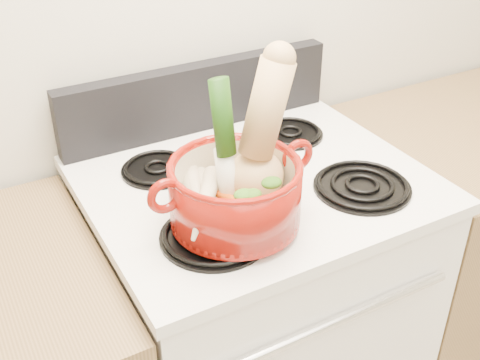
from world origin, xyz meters
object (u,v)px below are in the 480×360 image
squash (269,131)px  leek (226,145)px  stove_body (253,327)px  dutch_oven (235,193)px

squash → leek: squash is taller
squash → leek: (-0.09, 0.01, -0.01)m
stove_body → dutch_oven: size_ratio=3.45×
stove_body → squash: 0.70m
stove_body → leek: 0.70m
stove_body → leek: leek is taller
dutch_oven → leek: (-0.01, 0.02, 0.10)m
dutch_oven → stove_body: bearing=46.3°
dutch_oven → leek: leek is taller
squash → leek: size_ratio=1.07×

